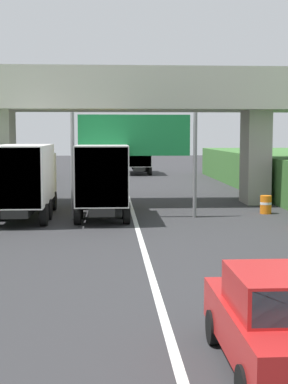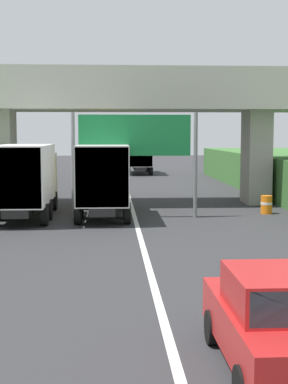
{
  "view_description": "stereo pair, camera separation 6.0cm",
  "coord_description": "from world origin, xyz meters",
  "px_view_note": "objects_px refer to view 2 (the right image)",
  "views": [
    {
      "loc": [
        -1.14,
        -3.09,
        3.94
      ],
      "look_at": [
        0.0,
        15.69,
        2.0
      ],
      "focal_mm": 52.94,
      "sensor_mm": 36.0,
      "label": 1
    },
    {
      "loc": [
        -1.08,
        -3.09,
        3.94
      ],
      "look_at": [
        0.0,
        15.69,
        2.0
      ],
      "focal_mm": 52.94,
      "sensor_mm": 36.0,
      "label": 2
    }
  ],
  "objects_px": {
    "car_red": "(276,322)",
    "construction_barrel_4": "(266,205)",
    "overhead_highway_sign": "(135,141)",
    "truck_green": "(139,154)",
    "truck_white": "(26,177)",
    "truck_yellow": "(103,176)"
  },
  "relations": [
    {
      "from": "truck_yellow",
      "to": "car_red",
      "type": "bearing_deg",
      "value": -80.17
    },
    {
      "from": "construction_barrel_4",
      "to": "truck_white",
      "type": "bearing_deg",
      "value": -175.85
    },
    {
      "from": "overhead_highway_sign",
      "to": "truck_green",
      "type": "distance_m",
      "value": 29.66
    },
    {
      "from": "overhead_highway_sign",
      "to": "car_red",
      "type": "relative_size",
      "value": 1.43
    },
    {
      "from": "car_red",
      "to": "overhead_highway_sign",
      "type": "bearing_deg",
      "value": 95.31
    },
    {
      "from": "truck_white",
      "to": "car_red",
      "type": "xyz_separation_m",
      "value": [
        6.66,
        -17.58,
        -1.08
      ]
    },
    {
      "from": "truck_green",
      "to": "truck_white",
      "type": "bearing_deg",
      "value": -102.77
    },
    {
      "from": "overhead_highway_sign",
      "to": "construction_barrel_4",
      "type": "height_order",
      "value": "overhead_highway_sign"
    },
    {
      "from": "truck_green",
      "to": "truck_yellow",
      "type": "xyz_separation_m",
      "value": [
        -3.1,
        -29.06,
        0.0
      ]
    },
    {
      "from": "truck_white",
      "to": "truck_yellow",
      "type": "relative_size",
      "value": 1.0
    },
    {
      "from": "truck_yellow",
      "to": "car_red",
      "type": "height_order",
      "value": "truck_yellow"
    },
    {
      "from": "truck_white",
      "to": "truck_yellow",
      "type": "distance_m",
      "value": 3.57
    },
    {
      "from": "overhead_highway_sign",
      "to": "truck_white",
      "type": "relative_size",
      "value": 0.81
    },
    {
      "from": "truck_white",
      "to": "truck_green",
      "type": "bearing_deg",
      "value": 77.23
    },
    {
      "from": "car_red",
      "to": "construction_barrel_4",
      "type": "distance_m",
      "value": 19.08
    },
    {
      "from": "truck_yellow",
      "to": "construction_barrel_4",
      "type": "relative_size",
      "value": 8.11
    },
    {
      "from": "overhead_highway_sign",
      "to": "truck_white",
      "type": "bearing_deg",
      "value": 177.71
    },
    {
      "from": "truck_green",
      "to": "overhead_highway_sign",
      "type": "bearing_deg",
      "value": -93.13
    },
    {
      "from": "truck_yellow",
      "to": "car_red",
      "type": "relative_size",
      "value": 1.78
    },
    {
      "from": "truck_yellow",
      "to": "car_red",
      "type": "xyz_separation_m",
      "value": [
        3.1,
        -17.89,
        -1.08
      ]
    },
    {
      "from": "truck_yellow",
      "to": "car_red",
      "type": "distance_m",
      "value": 18.18
    },
    {
      "from": "overhead_highway_sign",
      "to": "truck_green",
      "type": "bearing_deg",
      "value": 86.87
    }
  ]
}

